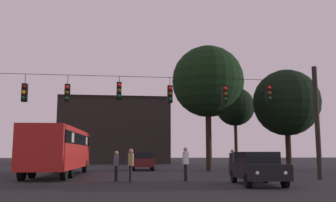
% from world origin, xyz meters
% --- Properties ---
extents(ground_plane, '(168.00, 168.00, 0.00)m').
position_xyz_m(ground_plane, '(0.00, 24.50, 0.00)').
color(ground_plane, black).
rests_on(ground_plane, ground).
extents(overhead_signal_span, '(19.66, 0.44, 6.46)m').
position_xyz_m(overhead_signal_span, '(-0.00, 12.95, 3.80)').
color(overhead_signal_span, black).
rests_on(overhead_signal_span, ground).
extents(city_bus, '(2.90, 11.08, 3.00)m').
position_xyz_m(city_bus, '(-5.41, 18.12, 1.87)').
color(city_bus, '#B21E19').
rests_on(city_bus, ground).
extents(car_near_right, '(2.16, 4.45, 1.52)m').
position_xyz_m(car_near_right, '(4.89, 9.89, 0.80)').
color(car_near_right, black).
rests_on(car_near_right, ground).
extents(car_far_left, '(1.91, 4.38, 1.52)m').
position_xyz_m(car_far_left, '(0.41, 25.57, 0.80)').
color(car_far_left, '#511919').
rests_on(car_far_left, ground).
extents(pedestrian_crossing_left, '(0.29, 0.39, 1.58)m').
position_xyz_m(pedestrian_crossing_left, '(-1.64, 12.87, 0.89)').
color(pedestrian_crossing_left, black).
rests_on(pedestrian_crossing_left, ground).
extents(pedestrian_crossing_center, '(0.29, 0.39, 1.69)m').
position_xyz_m(pedestrian_crossing_center, '(-0.89, 12.26, 0.95)').
color(pedestrian_crossing_center, black).
rests_on(pedestrian_crossing_center, ground).
extents(pedestrian_crossing_right, '(0.35, 0.42, 1.70)m').
position_xyz_m(pedestrian_crossing_right, '(5.48, 15.66, 0.96)').
color(pedestrian_crossing_right, black).
rests_on(pedestrian_crossing_right, ground).
extents(pedestrian_near_bus, '(0.28, 0.39, 1.77)m').
position_xyz_m(pedestrian_near_bus, '(2.00, 12.60, 1.01)').
color(pedestrian_near_bus, black).
rests_on(pedestrian_near_bus, ground).
extents(corner_building, '(15.12, 9.76, 9.18)m').
position_xyz_m(corner_building, '(-2.49, 47.60, 4.59)').
color(corner_building, black).
rests_on(corner_building, ground).
extents(tree_left_silhouette, '(5.99, 5.99, 8.99)m').
position_xyz_m(tree_left_silhouette, '(13.34, 24.70, 5.98)').
color(tree_left_silhouette, black).
rests_on(tree_left_silhouette, ground).
extents(tree_behind_building, '(6.06, 6.06, 10.51)m').
position_xyz_m(tree_behind_building, '(5.74, 23.17, 7.46)').
color(tree_behind_building, black).
rests_on(tree_behind_building, ground).
extents(tree_right_far, '(4.34, 4.34, 8.81)m').
position_xyz_m(tree_right_far, '(11.13, 33.04, 6.61)').
color(tree_right_far, '#2D2116').
rests_on(tree_right_far, ground).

